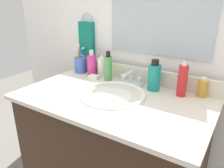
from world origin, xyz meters
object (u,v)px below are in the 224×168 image
object	(u,v)px
soap_bar	(94,77)
hand_towel	(87,39)
bottle_toner_green	(108,68)
bottle_oil_amber	(203,88)
bottle_mouthwash_teal	(154,77)
bottle_lotion_white	(102,66)
faucet	(130,79)
bottle_soap_pink	(92,65)
bottle_spray_red	(182,80)
cup_blue_plastic	(80,64)

from	to	relation	value
soap_bar	hand_towel	bearing A→B (deg)	139.46
bottle_toner_green	soap_bar	size ratio (longest dim) A/B	2.85
bottle_oil_amber	hand_towel	bearing A→B (deg)	176.56
hand_towel	bottle_mouthwash_teal	distance (m)	0.56
bottle_oil_amber	bottle_lotion_white	xyz separation A→B (m)	(-0.62, -0.00, 0.02)
bottle_lotion_white	faucet	bearing A→B (deg)	-8.56
soap_bar	bottle_oil_amber	bearing A→B (deg)	7.44
faucet	bottle_soap_pink	world-z (taller)	bottle_soap_pink
bottle_soap_pink	bottle_mouthwash_teal	world-z (taller)	bottle_mouthwash_teal
bottle_soap_pink	bottle_toner_green	world-z (taller)	bottle_toner_green
bottle_soap_pink	bottle_oil_amber	bearing A→B (deg)	2.07
bottle_mouthwash_teal	soap_bar	xyz separation A→B (m)	(-0.38, -0.03, -0.07)
faucet	bottle_oil_amber	xyz separation A→B (m)	(0.40, 0.04, 0.02)
bottle_spray_red	bottle_toner_green	size ratio (longest dim) A/B	1.04
soap_bar	faucet	bearing A→B (deg)	10.62
bottle_mouthwash_teal	bottle_toner_green	world-z (taller)	bottle_toner_green
cup_blue_plastic	bottle_spray_red	bearing A→B (deg)	-1.93
hand_towel	bottle_toner_green	distance (m)	0.30
faucet	bottle_lotion_white	xyz separation A→B (m)	(-0.23, 0.03, 0.04)
bottle_oil_amber	bottle_spray_red	size ratio (longest dim) A/B	0.55
soap_bar	cup_blue_plastic	bearing A→B (deg)	159.66
bottle_toner_green	soap_bar	xyz separation A→B (m)	(-0.09, -0.03, -0.07)
bottle_mouthwash_teal	soap_bar	bearing A→B (deg)	-175.11
faucet	soap_bar	distance (m)	0.24
bottle_spray_red	bottle_mouthwash_teal	size ratio (longest dim) A/B	1.11
bottle_lotion_white	bottle_toner_green	xyz separation A→B (m)	(0.08, -0.05, 0.02)
hand_towel	soap_bar	size ratio (longest dim) A/B	3.44
faucet	bottle_mouthwash_teal	distance (m)	0.16
bottle_spray_red	faucet	bearing A→B (deg)	178.52
bottle_spray_red	bottle_oil_amber	bearing A→B (deg)	26.23
bottle_soap_pink	bottle_lotion_white	size ratio (longest dim) A/B	1.14
bottle_spray_red	bottle_lotion_white	distance (m)	0.53
faucet	bottle_soap_pink	size ratio (longest dim) A/B	0.97
bottle_mouthwash_teal	cup_blue_plastic	size ratio (longest dim) A/B	0.88
faucet	bottle_toner_green	world-z (taller)	bottle_toner_green
bottle_lotion_white	bottle_mouthwash_teal	xyz separation A→B (m)	(0.38, -0.05, 0.01)
soap_bar	bottle_soap_pink	bearing A→B (deg)	136.44
bottle_oil_amber	bottle_spray_red	distance (m)	0.11
faucet	cup_blue_plastic	size ratio (longest dim) A/B	0.82
bottle_oil_amber	soap_bar	distance (m)	0.63
faucet	bottle_lotion_white	bearing A→B (deg)	171.44
bottle_soap_pink	bottle_lotion_white	bearing A→B (deg)	17.57
bottle_mouthwash_teal	bottle_lotion_white	bearing A→B (deg)	173.21
bottle_spray_red	cup_blue_plastic	bearing A→B (deg)	178.07
bottle_lotion_white	soap_bar	bearing A→B (deg)	-93.74
bottle_oil_amber	cup_blue_plastic	bearing A→B (deg)	-178.34
faucet	bottle_soap_pink	bearing A→B (deg)	177.34
bottle_soap_pink	bottle_spray_red	size ratio (longest dim) A/B	0.87
bottle_toner_green	hand_towel	bearing A→B (deg)	156.78
bottle_soap_pink	bottle_mouthwash_teal	size ratio (longest dim) A/B	0.96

